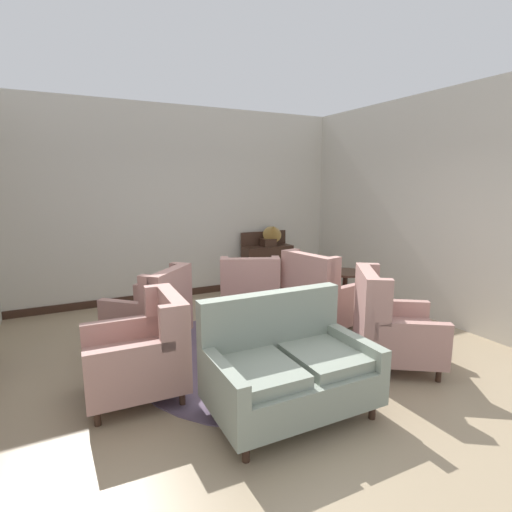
{
  "coord_description": "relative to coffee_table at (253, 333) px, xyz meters",
  "views": [
    {
      "loc": [
        -2.02,
        -3.58,
        1.99
      ],
      "look_at": [
        0.08,
        0.55,
        1.13
      ],
      "focal_mm": 27.86,
      "sensor_mm": 36.0,
      "label": 1
    }
  ],
  "objects": [
    {
      "name": "wall_back",
      "position": [
        0.18,
        3.02,
        1.26
      ],
      "size": [
        5.91,
        0.08,
        3.25
      ],
      "primitive_type": "cube",
      "color": "beige",
      "rests_on": "ground"
    },
    {
      "name": "armchair_back_corner",
      "position": [
        1.33,
        -0.68,
        0.07
      ],
      "size": [
        1.18,
        1.18,
        1.06
      ],
      "rotation": [
        0.0,
        0.0,
        7.27
      ],
      "color": "tan",
      "rests_on": "ground"
    },
    {
      "name": "armchair_near_window",
      "position": [
        0.55,
        1.23,
        0.07
      ],
      "size": [
        1.07,
        1.08,
        0.99
      ],
      "rotation": [
        0.0,
        0.0,
        2.72
      ],
      "color": "tan",
      "rests_on": "ground"
    },
    {
      "name": "ground",
      "position": [
        0.18,
        -0.12,
        -0.36
      ],
      "size": [
        8.79,
        8.79,
        0.0
      ],
      "primitive_type": "plane",
      "color": "#9E896B"
    },
    {
      "name": "armchair_beside_settee",
      "position": [
        1.27,
        0.5,
        0.09
      ],
      "size": [
        1.04,
        0.98,
        1.1
      ],
      "rotation": [
        0.0,
        0.0,
        1.76
      ],
      "color": "tan",
      "rests_on": "ground"
    },
    {
      "name": "armchair_foreground_right",
      "position": [
        -1.22,
        -0.12,
        0.05
      ],
      "size": [
        0.91,
        0.85,
        0.96
      ],
      "rotation": [
        0.0,
        0.0,
        4.68
      ],
      "color": "tan",
      "rests_on": "ground"
    },
    {
      "name": "wall_right",
      "position": [
        3.05,
        0.82,
        1.26
      ],
      "size": [
        0.08,
        4.4,
        3.25
      ],
      "primitive_type": "cube",
      "color": "beige",
      "rests_on": "ground"
    },
    {
      "name": "coffee_table",
      "position": [
        0.0,
        0.0,
        0.0
      ],
      "size": [
        0.84,
        0.84,
        0.45
      ],
      "color": "#382319",
      "rests_on": "ground"
    },
    {
      "name": "settee",
      "position": [
        -0.15,
        -0.97,
        0.05
      ],
      "size": [
        1.4,
        0.88,
        1.01
      ],
      "rotation": [
        0.0,
        0.0,
        -0.01
      ],
      "color": "gray",
      "rests_on": "ground"
    },
    {
      "name": "area_rug",
      "position": [
        0.18,
        0.18,
        -0.36
      ],
      "size": [
        2.92,
        2.92,
        0.01
      ],
      "primitive_type": "cylinder",
      "color": "#5B4C60",
      "rests_on": "ground"
    },
    {
      "name": "baseboard_back",
      "position": [
        0.18,
        2.96,
        -0.3
      ],
      "size": [
        5.75,
        0.03,
        0.12
      ],
      "primitive_type": "cube",
      "color": "#382319",
      "rests_on": "ground"
    },
    {
      "name": "porcelain_vase",
      "position": [
        0.0,
        -0.04,
        0.22
      ],
      "size": [
        0.15,
        0.15,
        0.3
      ],
      "color": "beige",
      "rests_on": "coffee_table"
    },
    {
      "name": "sideboard",
      "position": [
        1.65,
        2.73,
        0.11
      ],
      "size": [
        0.94,
        0.35,
        1.08
      ],
      "color": "#382319",
      "rests_on": "ground"
    },
    {
      "name": "armchair_far_left",
      "position": [
        -0.87,
        0.96,
        0.07
      ],
      "size": [
        1.14,
        1.14,
        0.99
      ],
      "rotation": [
        0.0,
        0.0,
        3.95
      ],
      "color": "tan",
      "rests_on": "ground"
    },
    {
      "name": "gramophone",
      "position": [
        1.7,
        2.63,
        0.72
      ],
      "size": [
        0.49,
        0.55,
        0.53
      ],
      "color": "#382319",
      "rests_on": "sideboard"
    },
    {
      "name": "side_table",
      "position": [
        1.77,
        0.62,
        0.09
      ],
      "size": [
        0.54,
        0.54,
        0.75
      ],
      "color": "#382319",
      "rests_on": "ground"
    }
  ]
}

